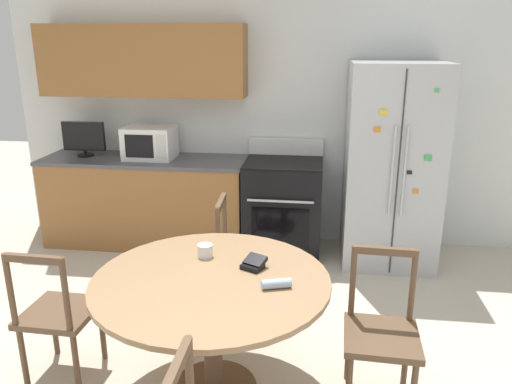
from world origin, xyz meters
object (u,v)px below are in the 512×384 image
at_px(refrigerator, 392,165).
at_px(countertop_tv, 84,138).
at_px(microwave, 150,143).
at_px(wallet, 254,264).
at_px(dining_chair_far, 243,258).
at_px(candle_glass, 205,251).
at_px(oven_range, 283,206).
at_px(dining_chair_right, 381,334).
at_px(dining_chair_left, 58,314).

relative_size(refrigerator, countertop_tv, 4.32).
distance_m(microwave, wallet, 2.43).
xyz_separation_m(dining_chair_far, candle_glass, (-0.13, -0.69, 0.35)).
distance_m(oven_range, dining_chair_right, 2.21).
relative_size(dining_chair_far, dining_chair_right, 1.00).
distance_m(countertop_tv, dining_chair_left, 2.41).
bearing_deg(dining_chair_far, countertop_tv, -126.95).
bearing_deg(wallet, refrigerator, 61.81).
distance_m(refrigerator, candle_glass, 2.25).
distance_m(refrigerator, dining_chair_left, 3.07).
height_order(countertop_tv, wallet, countertop_tv).
xyz_separation_m(refrigerator, dining_chair_far, (-1.22, -1.11, -0.49)).
bearing_deg(candle_glass, refrigerator, 53.07).
xyz_separation_m(microwave, dining_chair_far, (1.11, -1.22, -0.62)).
relative_size(dining_chair_left, dining_chair_right, 1.00).
distance_m(microwave, candle_glass, 2.16).
relative_size(candle_glass, wallet, 0.57).
bearing_deg(candle_glass, microwave, 117.36).
bearing_deg(wallet, dining_chair_right, -7.71).
height_order(oven_range, dining_chair_right, oven_range).
xyz_separation_m(microwave, candle_glass, (0.99, -1.91, -0.27)).
xyz_separation_m(oven_range, countertop_tv, (-2.02, 0.05, 0.62)).
relative_size(dining_chair_left, wallet, 5.41).
distance_m(oven_range, dining_chair_far, 1.20).
height_order(countertop_tv, dining_chair_left, countertop_tv).
bearing_deg(dining_chair_right, microwave, -43.50).
bearing_deg(dining_chair_left, oven_range, 62.04).
bearing_deg(dining_chair_left, wallet, 8.62).
height_order(refrigerator, candle_glass, refrigerator).
relative_size(refrigerator, dining_chair_left, 2.06).
bearing_deg(oven_range, dining_chair_left, -119.91).
distance_m(countertop_tv, dining_chair_far, 2.27).
height_order(microwave, countertop_tv, countertop_tv).
bearing_deg(refrigerator, dining_chair_right, -97.81).
relative_size(dining_chair_right, wallet, 5.41).
height_order(candle_glass, wallet, candle_glass).
xyz_separation_m(dining_chair_left, wallet, (1.20, 0.14, 0.35)).
distance_m(refrigerator, microwave, 2.34).
distance_m(dining_chair_far, dining_chair_left, 1.38).
bearing_deg(dining_chair_left, candle_glass, 18.60).
relative_size(dining_chair_far, dining_chair_left, 1.00).
bearing_deg(wallet, countertop_tv, 134.48).
bearing_deg(countertop_tv, microwave, -0.31).
height_order(countertop_tv, candle_glass, countertop_tv).
bearing_deg(countertop_tv, oven_range, -1.28).
bearing_deg(refrigerator, dining_chair_far, -137.84).
relative_size(oven_range, candle_glass, 11.31).
bearing_deg(wallet, dining_chair_far, 103.58).
bearing_deg(countertop_tv, dining_chair_far, -34.20).
bearing_deg(dining_chair_right, wallet, -5.23).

